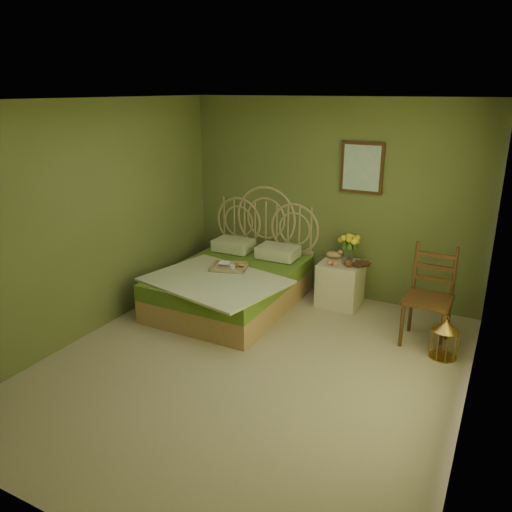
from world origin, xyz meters
The scene contains 14 objects.
floor centered at (0.00, 0.00, 0.00)m, with size 4.50×4.50×0.00m, color tan.
ceiling centered at (0.00, 0.00, 2.60)m, with size 4.50×4.50×0.00m, color silver.
wall_back centered at (0.00, 2.25, 1.30)m, with size 4.00×4.00×0.00m, color #616B38.
wall_left centered at (-2.00, 0.00, 1.30)m, with size 4.50×4.50×0.00m, color #616B38.
wall_right centered at (2.00, 0.00, 1.30)m, with size 4.50×4.50×0.00m, color #616B38.
wall_art centered at (0.40, 2.22, 1.75)m, with size 0.54×0.04×0.64m.
bed centered at (-0.95, 1.29, 0.30)m, with size 1.77×2.23×1.38m.
nightstand centered at (0.30, 1.94, 0.36)m, with size 0.52×0.52×1.00m.
chair centered at (1.46, 1.43, 0.61)m, with size 0.50×0.50×1.09m.
birdcage centered at (1.70, 1.11, 0.21)m, with size 0.28×0.28×0.42m.
book_lower centered at (0.48, 1.95, 0.58)m, with size 0.17×0.23×0.02m, color #381E0F.
book_upper centered at (0.48, 1.95, 0.60)m, with size 0.17×0.23×0.02m, color #472819.
cereal_bowl centered at (-1.04, 1.24, 0.55)m, with size 0.16×0.16×0.04m, color white.
coffee_cup centered at (-0.86, 1.13, 0.57)m, with size 0.08×0.08×0.07m, color white.
Camera 1 is at (2.09, -3.92, 2.69)m, focal length 35.00 mm.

